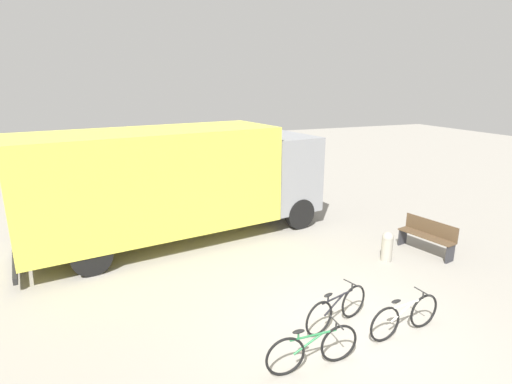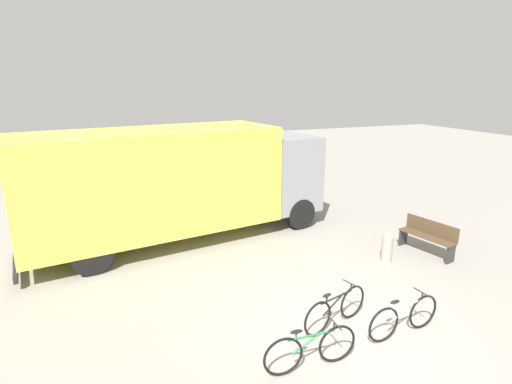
{
  "view_description": "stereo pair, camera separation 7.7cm",
  "coord_description": "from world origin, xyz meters",
  "px_view_note": "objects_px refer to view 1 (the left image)",
  "views": [
    {
      "loc": [
        -4.18,
        -5.57,
        4.64
      ],
      "look_at": [
        -0.34,
        4.0,
        1.78
      ],
      "focal_mm": 28.0,
      "sensor_mm": 36.0,
      "label": 1
    },
    {
      "loc": [
        -4.11,
        -5.6,
        4.64
      ],
      "look_at": [
        -0.34,
        4.0,
        1.78
      ],
      "focal_mm": 28.0,
      "sensor_mm": 36.0,
      "label": 2
    }
  ],
  "objects_px": {
    "park_bench": "(428,235)",
    "delivery_truck": "(177,180)",
    "bicycle_far": "(405,316)",
    "bicycle_near": "(313,349)",
    "bollard_near_bench": "(387,245)",
    "bicycle_middle": "(337,309)"
  },
  "relations": [
    {
      "from": "bicycle_middle",
      "to": "bicycle_far",
      "type": "bearing_deg",
      "value": -49.89
    },
    {
      "from": "bollard_near_bench",
      "to": "bicycle_near",
      "type": "bearing_deg",
      "value": -143.34
    },
    {
      "from": "bicycle_middle",
      "to": "bicycle_far",
      "type": "xyz_separation_m",
      "value": [
        1.04,
        -0.71,
        0.0
      ]
    },
    {
      "from": "bicycle_near",
      "to": "bollard_near_bench",
      "type": "height_order",
      "value": "bollard_near_bench"
    },
    {
      "from": "delivery_truck",
      "to": "bollard_near_bench",
      "type": "height_order",
      "value": "delivery_truck"
    },
    {
      "from": "bollard_near_bench",
      "to": "bicycle_middle",
      "type": "bearing_deg",
      "value": -144.76
    },
    {
      "from": "park_bench",
      "to": "bicycle_middle",
      "type": "distance_m",
      "value": 4.76
    },
    {
      "from": "delivery_truck",
      "to": "bicycle_middle",
      "type": "distance_m",
      "value": 6.13
    },
    {
      "from": "bicycle_far",
      "to": "bollard_near_bench",
      "type": "relative_size",
      "value": 2.08
    },
    {
      "from": "bicycle_far",
      "to": "bollard_near_bench",
      "type": "distance_m",
      "value": 3.31
    },
    {
      "from": "bicycle_far",
      "to": "park_bench",
      "type": "bearing_deg",
      "value": 36.02
    },
    {
      "from": "bollard_near_bench",
      "to": "park_bench",
      "type": "bearing_deg",
      "value": 0.6
    },
    {
      "from": "bicycle_near",
      "to": "bollard_near_bench",
      "type": "relative_size",
      "value": 2.08
    },
    {
      "from": "bicycle_near",
      "to": "bicycle_middle",
      "type": "height_order",
      "value": "same"
    },
    {
      "from": "park_bench",
      "to": "bicycle_middle",
      "type": "height_order",
      "value": "park_bench"
    },
    {
      "from": "bicycle_near",
      "to": "park_bench",
      "type": "bearing_deg",
      "value": 30.71
    },
    {
      "from": "delivery_truck",
      "to": "bicycle_middle",
      "type": "xyz_separation_m",
      "value": [
        1.94,
        -5.62,
        -1.49
      ]
    },
    {
      "from": "delivery_truck",
      "to": "bicycle_near",
      "type": "bearing_deg",
      "value": -91.06
    },
    {
      "from": "park_bench",
      "to": "bicycle_far",
      "type": "bearing_deg",
      "value": 118.5
    },
    {
      "from": "park_bench",
      "to": "delivery_truck",
      "type": "bearing_deg",
      "value": 48.3
    },
    {
      "from": "park_bench",
      "to": "bicycle_far",
      "type": "distance_m",
      "value": 4.27
    },
    {
      "from": "delivery_truck",
      "to": "bollard_near_bench",
      "type": "bearing_deg",
      "value": -45.44
    }
  ]
}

